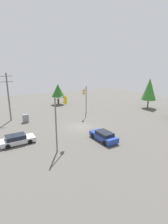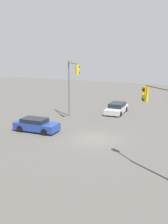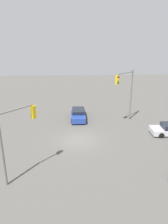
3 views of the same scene
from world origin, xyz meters
name	(u,v)px [view 1 (image 1 of 3)]	position (x,y,z in m)	size (l,w,h in m)	color
ground_plane	(81,127)	(0.00, 0.00, 0.00)	(80.00, 80.00, 0.00)	#54514C
sedan_blue	(104,136)	(-0.02, -6.36, 0.66)	(1.96, 4.50, 1.33)	#233D93
sedan_silver	(17,139)	(-10.68, -1.12, 0.62)	(4.52, 2.05, 1.29)	silver
traffic_signal_main	(60,113)	(-6.06, -5.17, 4.56)	(2.65, 2.47, 6.74)	slate
traffic_signal_cross	(85,96)	(4.86, 6.33, 4.09)	(2.34, 2.52, 6.02)	slate
utility_pole_tall	(8,96)	(-9.51, 10.38, 4.78)	(2.20, 0.28, 9.00)	slate
electrical_cabinet	(26,118)	(-7.35, 7.75, 0.74)	(1.03, 0.64, 1.48)	gray
tree_left	(58,90)	(4.11, 18.82, 3.78)	(3.46, 3.46, 5.51)	brown
tree_behind	(149,89)	(21.29, 3.22, 4.69)	(3.48, 3.48, 7.32)	brown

